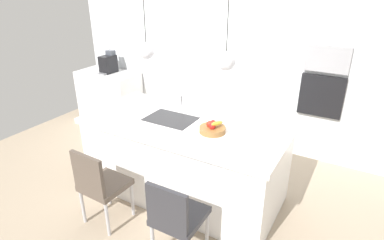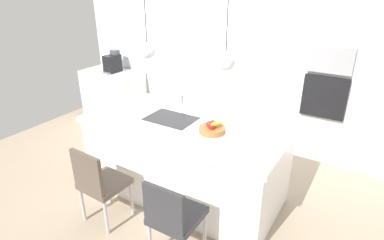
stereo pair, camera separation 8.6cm
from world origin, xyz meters
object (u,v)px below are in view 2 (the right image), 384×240
chair_near (99,182)px  fruit_bowl (212,129)px  microwave (331,60)px  coffee_machine (112,63)px  oven (324,97)px  chair_middle (173,216)px

chair_near → fruit_bowl: bearing=43.8°
microwave → coffee_machine: bearing=-175.2°
oven → chair_middle: (-0.73, -2.47, -0.50)m
chair_near → microwave: bearing=56.1°
oven → chair_near: 3.01m
coffee_machine → chair_near: (1.88, -2.17, -0.54)m
fruit_bowl → coffee_machine: size_ratio=0.72×
oven → chair_near: (-1.65, -2.47, -0.48)m
fruit_bowl → chair_near: size_ratio=0.31×
coffee_machine → microwave: microwave is taller
oven → chair_middle: size_ratio=0.66×
oven → coffee_machine: bearing=-175.2°
coffee_machine → oven: coffee_machine is taller
oven → chair_middle: bearing=-106.5°
microwave → chair_near: microwave is taller
chair_middle → coffee_machine: bearing=142.3°
coffee_machine → microwave: size_ratio=0.70×
microwave → oven: (0.00, 0.00, -0.50)m
coffee_machine → oven: 3.55m
fruit_bowl → chair_middle: bearing=-85.4°
chair_near → chair_middle: (0.92, 0.00, -0.02)m
fruit_bowl → oven: 1.83m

